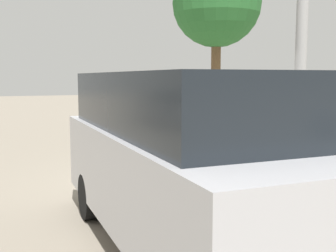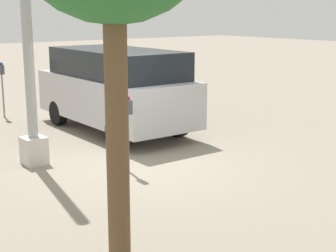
{
  "view_description": "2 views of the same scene",
  "coord_description": "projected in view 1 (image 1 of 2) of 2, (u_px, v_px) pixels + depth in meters",
  "views": [
    {
      "loc": [
        7.13,
        -3.35,
        2.0
      ],
      "look_at": [
        -0.17,
        -0.31,
        1.08
      ],
      "focal_mm": 45.0,
      "sensor_mm": 36.0,
      "label": 1
    },
    {
      "loc": [
        -8.09,
        5.41,
        2.96
      ],
      "look_at": [
        -0.55,
        -0.36,
        0.84
      ],
      "focal_mm": 55.0,
      "sensor_mm": 36.0,
      "label": 2
    }
  ],
  "objects": [
    {
      "name": "ground_plane",
      "position": [
        186.0,
        182.0,
        8.06
      ],
      "size": [
        80.0,
        80.0,
        0.0
      ],
      "primitive_type": "plane",
      "color": "gray"
    },
    {
      "name": "parked_van",
      "position": [
        189.0,
        155.0,
        4.86
      ],
      "size": [
        4.79,
        2.03,
        2.05
      ],
      "rotation": [
        0.0,
        0.0,
        -0.01
      ],
      "color": "#B2B2B7",
      "rests_on": "ground"
    },
    {
      "name": "street_tree",
      "position": [
        217.0,
        4.0,
        11.45
      ],
      "size": [
        2.43,
        2.43,
        5.23
      ],
      "color": "brown",
      "rests_on": "ground"
    },
    {
      "name": "parking_meter_near",
      "position": [
        197.0,
        124.0,
        8.32
      ],
      "size": [
        0.2,
        0.11,
        1.45
      ],
      "rotation": [
        0.0,
        0.0,
        -0.01
      ],
      "color": "gray",
      "rests_on": "ground"
    },
    {
      "name": "lamp_post",
      "position": [
        301.0,
        60.0,
        7.21
      ],
      "size": [
        0.44,
        0.44,
        6.03
      ],
      "color": "beige",
      "rests_on": "ground"
    }
  ]
}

